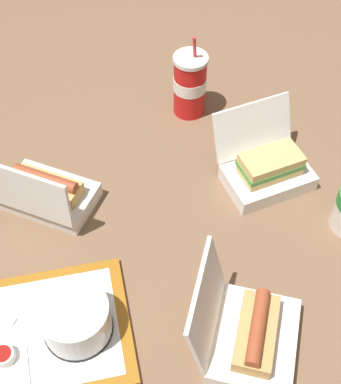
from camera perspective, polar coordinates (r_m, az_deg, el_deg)
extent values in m
plane|color=brown|center=(1.17, 0.52, -2.99)|extent=(3.20, 3.20, 0.00)
cube|color=#A56619|center=(1.06, -14.70, -14.63)|extent=(0.42, 0.34, 0.01)
cube|color=white|center=(1.06, -14.77, -14.48)|extent=(0.37, 0.29, 0.00)
cylinder|color=black|center=(1.04, -9.76, -14.13)|extent=(0.13, 0.13, 0.01)
cylinder|color=beige|center=(1.01, -10.00, -13.39)|extent=(0.10, 0.10, 0.06)
cylinder|color=silver|center=(1.00, -10.08, -13.14)|extent=(0.13, 0.13, 0.08)
cylinder|color=white|center=(1.04, -17.36, -16.39)|extent=(0.04, 0.04, 0.02)
cylinder|color=#9E140F|center=(1.03, -17.50, -16.17)|extent=(0.03, 0.03, 0.01)
cube|color=white|center=(1.03, -17.69, -18.57)|extent=(0.12, 0.12, 0.00)
cube|color=white|center=(1.02, 9.06, -15.35)|extent=(0.23, 0.24, 0.04)
cube|color=white|center=(0.94, 3.89, -11.97)|extent=(0.15, 0.17, 0.15)
cube|color=tan|center=(0.99, 9.32, -14.51)|extent=(0.15, 0.15, 0.03)
cylinder|color=#9E4728|center=(0.97, 9.50, -13.92)|extent=(0.11, 0.12, 0.03)
cylinder|color=yellow|center=(0.96, 9.58, -13.69)|extent=(0.08, 0.10, 0.01)
cube|color=white|center=(1.24, 10.29, 1.53)|extent=(0.20, 0.13, 0.04)
cube|color=white|center=(1.23, 8.78, 6.74)|extent=(0.19, 0.06, 0.12)
cube|color=#DBB770|center=(1.22, 10.48, 2.45)|extent=(0.14, 0.08, 0.02)
cube|color=#4C933D|center=(1.20, 10.59, 2.95)|extent=(0.14, 0.08, 0.01)
cube|color=#DBB770|center=(1.19, 10.70, 3.46)|extent=(0.14, 0.08, 0.02)
cube|color=white|center=(1.21, -12.73, -0.42)|extent=(0.22, 0.23, 0.04)
cube|color=white|center=(1.12, -15.05, -0.16)|extent=(0.14, 0.15, 0.12)
cube|color=tan|center=(1.19, -13.02, 0.67)|extent=(0.14, 0.15, 0.03)
cylinder|color=#9E4728|center=(1.17, -13.23, 1.41)|extent=(0.12, 0.13, 0.03)
cylinder|color=yellow|center=(1.16, -13.31, 1.70)|extent=(0.09, 0.10, 0.01)
cylinder|color=red|center=(1.36, 2.06, 11.18)|extent=(0.08, 0.08, 0.16)
cylinder|color=white|center=(1.35, 2.07, 11.54)|extent=(0.08, 0.08, 0.03)
cylinder|color=white|center=(1.30, 2.17, 14.01)|extent=(0.09, 0.09, 0.01)
cylinder|color=red|center=(1.28, 2.59, 15.18)|extent=(0.02, 0.01, 0.06)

